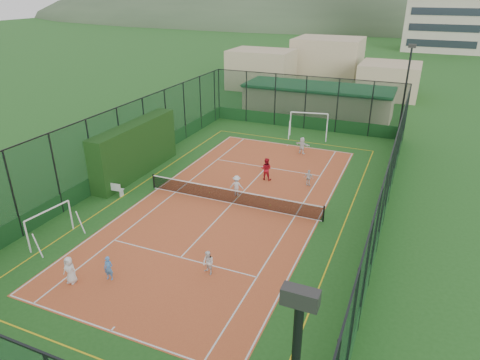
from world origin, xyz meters
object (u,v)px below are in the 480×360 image
object	(u,v)px
child_near_mid	(109,268)
child_far_left	(237,186)
futsal_goal_near	(50,226)
coach	(266,169)
clubhouse	(317,101)
child_near_right	(208,263)
child_far_back	(302,145)
floodlight_ne	(404,95)
white_bench	(111,188)
child_far_right	(309,178)
futsal_goal_far	(309,125)
child_near_left	(70,270)

from	to	relation	value
child_near_mid	child_far_left	xyz separation A→B (m)	(1.94, 10.40, 0.08)
futsal_goal_near	coach	bearing A→B (deg)	-26.01
clubhouse	coach	bearing A→B (deg)	-87.73
child_far_left	coach	distance (m)	3.25
child_near_right	child_far_back	xyz separation A→B (m)	(-0.25, 17.34, 0.08)
child_far_left	child_far_back	distance (m)	9.30
floodlight_ne	child_near_mid	size ratio (longest dim) A/B	6.81
white_bench	child_near_right	xyz separation A→B (m)	(9.70, -5.12, 0.14)
child_far_right	white_bench	bearing A→B (deg)	38.85
child_near_mid	child_near_right	bearing A→B (deg)	17.56
futsal_goal_near	child_near_right	world-z (taller)	futsal_goal_near
futsal_goal_near	futsal_goal_far	world-z (taller)	futsal_goal_far
futsal_goal_near	child_far_back	world-z (taller)	futsal_goal_near
white_bench	child_near_left	world-z (taller)	child_near_left
child_near_mid	futsal_goal_near	bearing A→B (deg)	152.28
floodlight_ne	child_far_back	distance (m)	9.98
child_near_right	child_far_right	size ratio (longest dim) A/B	1.06
child_near_left	child_near_mid	size ratio (longest dim) A/B	1.12
white_bench	child_far_back	world-z (taller)	child_far_back
futsal_goal_far	child_far_right	size ratio (longest dim) A/B	2.96
child_near_right	child_near_mid	bearing A→B (deg)	-127.69
child_near_mid	white_bench	bearing A→B (deg)	117.11
child_near_right	child_far_left	xyz separation A→B (m)	(-2.10, 8.23, 0.08)
clubhouse	child_far_right	xyz separation A→B (m)	(3.73, -17.53, -0.99)
white_bench	child_near_left	bearing A→B (deg)	-67.93
futsal_goal_near	child_near_left	bearing A→B (deg)	-116.93
futsal_goal_far	child_far_left	xyz separation A→B (m)	(-1.19, -13.58, -0.40)
child_far_back	coach	distance (m)	6.07
futsal_goal_near	child_far_right	xyz separation A→B (m)	(10.91, 12.13, -0.31)
child_near_mid	child_far_right	distance (m)	14.89
child_near_left	clubhouse	bearing A→B (deg)	77.53
coach	child_near_mid	bearing A→B (deg)	75.55
floodlight_ne	futsal_goal_far	distance (m)	8.39
white_bench	futsal_goal_far	world-z (taller)	futsal_goal_far
child_near_right	clubhouse	bearing A→B (deg)	117.84
child_near_mid	coach	size ratio (longest dim) A/B	0.75
child_near_right	coach	xyz separation A→B (m)	(-1.19, 11.35, 0.19)
child_near_mid	child_far_left	distance (m)	10.58
futsal_goal_near	child_far_back	xyz separation A→B (m)	(8.82, 17.97, -0.20)
futsal_goal_far	child_far_back	world-z (taller)	futsal_goal_far
child_near_left	child_far_back	bearing A→B (deg)	69.49
child_near_mid	child_near_right	world-z (taller)	child_near_right
child_near_right	child_far_right	world-z (taller)	child_near_right
coach	child_near_left	bearing A→B (deg)	70.77
futsal_goal_near	child_far_back	bearing A→B (deg)	-18.82
child_near_right	child_far_back	world-z (taller)	child_far_back
clubhouse	child_far_right	size ratio (longest dim) A/B	13.24
child_far_right	coach	size ratio (longest dim) A/B	0.72
child_near_left	child_far_back	xyz separation A→B (m)	(5.27, 20.39, 0.01)
floodlight_ne	futsal_goal_near	distance (m)	29.12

